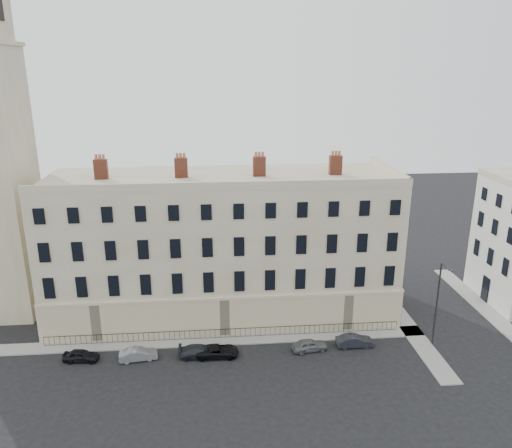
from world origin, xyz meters
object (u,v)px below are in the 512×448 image
at_px(car_a, 81,356).
at_px(streetlamp, 438,301).
at_px(car_e, 309,345).
at_px(car_c, 200,351).
at_px(car_d, 217,351).
at_px(car_f, 355,341).
at_px(car_b, 138,354).

relative_size(car_a, streetlamp, 0.38).
relative_size(car_e, streetlamp, 0.40).
xyz_separation_m(car_e, streetlamp, (12.13, -0.12, 4.16)).
bearing_deg(car_a, car_c, -86.88).
bearing_deg(car_d, car_a, 89.50).
xyz_separation_m(car_d, car_e, (8.76, 0.23, 0.02)).
distance_m(car_a, car_e, 21.23).
height_order(car_c, car_d, car_c).
distance_m(car_f, streetlamp, 8.72).
bearing_deg(car_e, car_f, -93.99).
bearing_deg(streetlamp, car_d, -169.27).
bearing_deg(car_e, car_b, 82.49).
xyz_separation_m(car_d, streetlamp, (20.89, 0.11, 4.19)).
distance_m(car_b, car_e, 16.03).
bearing_deg(car_e, car_d, 83.42).
bearing_deg(car_f, car_b, 90.81).
bearing_deg(car_e, car_c, 82.86).
bearing_deg(streetlamp, car_e, -170.15).
distance_m(car_a, streetlamp, 33.63).
distance_m(car_a, car_f, 25.71).
relative_size(car_b, car_d, 0.86).
bearing_deg(car_b, car_a, 78.87).
relative_size(car_c, streetlamp, 0.46).
bearing_deg(streetlamp, car_a, -169.96).
bearing_deg(car_c, streetlamp, -88.96).
height_order(car_b, car_e, car_e).
bearing_deg(car_c, car_b, 90.81).
bearing_deg(car_a, car_f, -84.94).
distance_m(car_e, car_f, 4.48).
relative_size(car_c, car_d, 0.99).
distance_m(car_b, streetlamp, 28.47).
xyz_separation_m(car_a, car_f, (25.70, 0.22, 0.03)).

